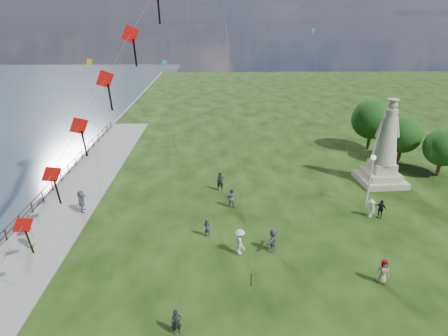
{
  "coord_description": "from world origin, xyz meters",
  "views": [
    {
      "loc": [
        -1.39,
        -14.65,
        14.89
      ],
      "look_at": [
        -1.0,
        8.0,
        5.5
      ],
      "focal_mm": 30.0,
      "sensor_mm": 36.0,
      "label": 1
    }
  ],
  "objects_px": {
    "lamppost": "(372,170)",
    "person_6": "(220,182)",
    "person_0": "(176,322)",
    "person_5": "(82,202)",
    "person_8": "(371,208)",
    "person_9": "(381,209)",
    "person_1": "(207,228)",
    "person_4": "(383,271)",
    "person_2": "(240,242)",
    "person_7": "(231,198)",
    "person_10": "(29,237)",
    "person_11": "(273,240)",
    "statue": "(384,153)"
  },
  "relations": [
    {
      "from": "lamppost",
      "to": "person_6",
      "type": "bearing_deg",
      "value": 165.78
    },
    {
      "from": "person_0",
      "to": "person_5",
      "type": "height_order",
      "value": "person_5"
    },
    {
      "from": "person_8",
      "to": "person_9",
      "type": "distance_m",
      "value": 0.72
    },
    {
      "from": "lamppost",
      "to": "person_5",
      "type": "distance_m",
      "value": 23.43
    },
    {
      "from": "person_1",
      "to": "person_4",
      "type": "distance_m",
      "value": 11.69
    },
    {
      "from": "lamppost",
      "to": "person_8",
      "type": "xyz_separation_m",
      "value": [
        -0.4,
        -1.85,
        -2.51
      ]
    },
    {
      "from": "lamppost",
      "to": "person_2",
      "type": "height_order",
      "value": "lamppost"
    },
    {
      "from": "person_8",
      "to": "person_6",
      "type": "bearing_deg",
      "value": -128.24
    },
    {
      "from": "person_4",
      "to": "person_8",
      "type": "xyz_separation_m",
      "value": [
        2.26,
        7.79,
        -0.05
      ]
    },
    {
      "from": "person_7",
      "to": "person_10",
      "type": "bearing_deg",
      "value": 40.84
    },
    {
      "from": "person_4",
      "to": "person_10",
      "type": "distance_m",
      "value": 22.95
    },
    {
      "from": "lamppost",
      "to": "person_9",
      "type": "height_order",
      "value": "lamppost"
    },
    {
      "from": "person_0",
      "to": "person_10",
      "type": "distance_m",
      "value": 13.22
    },
    {
      "from": "person_4",
      "to": "person_10",
      "type": "relative_size",
      "value": 0.96
    },
    {
      "from": "person_4",
      "to": "person_6",
      "type": "xyz_separation_m",
      "value": [
        -9.52,
        12.73,
        0.09
      ]
    },
    {
      "from": "person_4",
      "to": "person_2",
      "type": "bearing_deg",
      "value": 162.47
    },
    {
      "from": "person_6",
      "to": "person_9",
      "type": "xyz_separation_m",
      "value": [
        12.47,
        -5.1,
        -0.1
      ]
    },
    {
      "from": "person_1",
      "to": "person_5",
      "type": "xyz_separation_m",
      "value": [
        -10.13,
        3.77,
        0.19
      ]
    },
    {
      "from": "person_4",
      "to": "lamppost",
      "type": "bearing_deg",
      "value": 77.45
    },
    {
      "from": "person_0",
      "to": "person_2",
      "type": "distance_m",
      "value": 7.6
    },
    {
      "from": "person_1",
      "to": "person_11",
      "type": "distance_m",
      "value": 4.77
    },
    {
      "from": "statue",
      "to": "person_11",
      "type": "relative_size",
      "value": 4.78
    },
    {
      "from": "person_1",
      "to": "person_10",
      "type": "relative_size",
      "value": 0.9
    },
    {
      "from": "person_6",
      "to": "person_7",
      "type": "relative_size",
      "value": 1.07
    },
    {
      "from": "statue",
      "to": "person_0",
      "type": "distance_m",
      "value": 25.11
    },
    {
      "from": "person_1",
      "to": "person_8",
      "type": "height_order",
      "value": "person_1"
    },
    {
      "from": "person_5",
      "to": "person_11",
      "type": "relative_size",
      "value": 1.11
    },
    {
      "from": "person_7",
      "to": "person_11",
      "type": "xyz_separation_m",
      "value": [
        2.57,
        -6.32,
        0.01
      ]
    },
    {
      "from": "person_7",
      "to": "person_10",
      "type": "xyz_separation_m",
      "value": [
        -13.94,
        -5.65,
        0.0
      ]
    },
    {
      "from": "lamppost",
      "to": "person_10",
      "type": "bearing_deg",
      "value": -167.46
    },
    {
      "from": "person_5",
      "to": "person_1",
      "type": "bearing_deg",
      "value": -123.92
    },
    {
      "from": "person_4",
      "to": "person_7",
      "type": "bearing_deg",
      "value": 134.63
    },
    {
      "from": "person_1",
      "to": "person_6",
      "type": "bearing_deg",
      "value": 116.7
    },
    {
      "from": "person_2",
      "to": "person_5",
      "type": "bearing_deg",
      "value": 42.32
    },
    {
      "from": "person_11",
      "to": "person_8",
      "type": "bearing_deg",
      "value": 140.65
    },
    {
      "from": "person_0",
      "to": "person_4",
      "type": "bearing_deg",
      "value": 1.71
    },
    {
      "from": "person_7",
      "to": "person_11",
      "type": "distance_m",
      "value": 6.82
    },
    {
      "from": "person_7",
      "to": "person_10",
      "type": "distance_m",
      "value": 15.04
    },
    {
      "from": "person_0",
      "to": "person_2",
      "type": "height_order",
      "value": "person_2"
    },
    {
      "from": "person_7",
      "to": "person_8",
      "type": "relative_size",
      "value": 1.11
    },
    {
      "from": "person_0",
      "to": "person_6",
      "type": "height_order",
      "value": "person_6"
    },
    {
      "from": "person_4",
      "to": "person_6",
      "type": "bearing_deg",
      "value": 129.63
    },
    {
      "from": "person_7",
      "to": "person_11",
      "type": "bearing_deg",
      "value": 130.94
    },
    {
      "from": "person_1",
      "to": "lamppost",
      "type": "bearing_deg",
      "value": 53.14
    },
    {
      "from": "person_5",
      "to": "person_10",
      "type": "height_order",
      "value": "person_5"
    },
    {
      "from": "person_0",
      "to": "person_2",
      "type": "relative_size",
      "value": 0.81
    },
    {
      "from": "statue",
      "to": "person_0",
      "type": "xyz_separation_m",
      "value": [
        -17.47,
        -17.89,
        -2.28
      ]
    },
    {
      "from": "statue",
      "to": "person_6",
      "type": "xyz_separation_m",
      "value": [
        -15.16,
        -1.52,
        -2.13
      ]
    },
    {
      "from": "statue",
      "to": "lamppost",
      "type": "xyz_separation_m",
      "value": [
        -2.99,
        -4.6,
        0.23
      ]
    },
    {
      "from": "person_2",
      "to": "person_8",
      "type": "bearing_deg",
      "value": -88.46
    }
  ]
}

